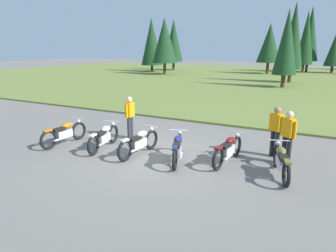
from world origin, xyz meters
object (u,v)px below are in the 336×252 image
rider_near_row_end (288,135)px  motorcycle_olive (281,161)px  motorcycle_navy (177,148)px  rider_in_hivis_vest (276,129)px  motorcycle_silver (139,142)px  motorcycle_cream (104,137)px  motorcycle_maroon (228,149)px  motorcycle_orange (65,133)px  rider_with_back_turned (130,115)px

rider_near_row_end → motorcycle_olive: bearing=-90.5°
motorcycle_navy → rider_in_hivis_vest: rider_in_hivis_vest is taller
motorcycle_silver → rider_in_hivis_vest: (4.02, 1.91, 0.51)m
motorcycle_cream → motorcycle_maroon: bearing=9.2°
motorcycle_navy → rider_near_row_end: rider_near_row_end is taller
rider_near_row_end → rider_in_hivis_vest: size_ratio=1.00×
motorcycle_orange → motorcycle_olive: bearing=5.2°
motorcycle_cream → motorcycle_navy: same height
rider_in_hivis_vest → rider_with_back_turned: bearing=-174.7°
motorcycle_cream → rider_with_back_turned: size_ratio=1.25×
motorcycle_orange → motorcycle_cream: size_ratio=1.01×
motorcycle_silver → rider_near_row_end: size_ratio=1.26×
motorcycle_silver → rider_near_row_end: rider_near_row_end is taller
rider_in_hivis_vest → motorcycle_silver: bearing=-154.6°
motorcycle_navy → motorcycle_olive: 3.06m
rider_with_back_turned → motorcycle_orange: bearing=-135.4°
motorcycle_silver → rider_in_hivis_vest: size_ratio=1.26×
motorcycle_olive → motorcycle_navy: bearing=-173.7°
motorcycle_navy → motorcycle_maroon: bearing=23.1°
motorcycle_silver → rider_near_row_end: (4.45, 1.38, 0.51)m
rider_near_row_end → rider_with_back_turned: size_ratio=1.00×
rider_near_row_end → rider_with_back_turned: 5.77m
motorcycle_maroon → motorcycle_silver: bearing=-167.0°
motorcycle_maroon → motorcycle_cream: bearing=-170.8°
motorcycle_olive → motorcycle_maroon: bearing=170.1°
motorcycle_navy → rider_in_hivis_vest: size_ratio=1.20×
motorcycle_orange → rider_in_hivis_vest: bearing=17.4°
motorcycle_silver → motorcycle_olive: bearing=4.9°
motorcycle_orange → motorcycle_cream: 1.64m
motorcycle_cream → motorcycle_silver: size_ratio=0.99×
motorcycle_orange → motorcycle_silver: same height
motorcycle_silver → motorcycle_navy: size_ratio=1.05×
rider_near_row_end → motorcycle_maroon: bearing=-155.8°
rider_near_row_end → rider_in_hivis_vest: bearing=128.6°
motorcycle_olive → rider_near_row_end: size_ratio=1.22×
motorcycle_maroon → motorcycle_olive: (1.60, -0.28, 0.00)m
motorcycle_orange → rider_with_back_turned: (1.75, 1.72, 0.51)m
motorcycle_orange → motorcycle_olive: (7.51, 0.69, 0.00)m
motorcycle_navy → motorcycle_olive: same height
motorcycle_cream → motorcycle_silver: (1.45, 0.04, 0.00)m
motorcycle_olive → rider_with_back_turned: (-5.76, 1.04, 0.51)m
motorcycle_cream → motorcycle_navy: bearing=1.5°
motorcycle_silver → motorcycle_navy: (1.40, 0.04, 0.00)m
motorcycle_silver → motorcycle_olive: (4.44, 0.38, 0.00)m
motorcycle_maroon → motorcycle_olive: size_ratio=1.03×
rider_in_hivis_vest → motorcycle_navy: bearing=-144.5°
motorcycle_maroon → rider_with_back_turned: rider_with_back_turned is taller
motorcycle_orange → motorcycle_silver: 3.08m
motorcycle_maroon → rider_in_hivis_vest: size_ratio=1.26×
motorcycle_cream → rider_in_hivis_vest: (5.47, 1.95, 0.51)m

